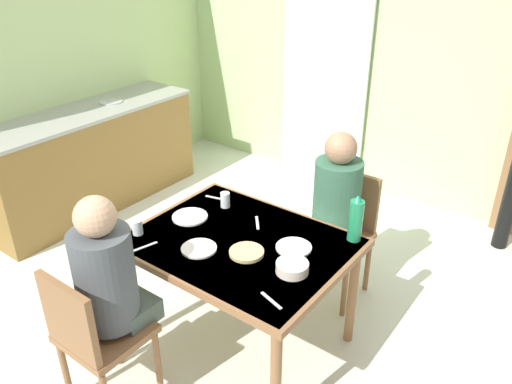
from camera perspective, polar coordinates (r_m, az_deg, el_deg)
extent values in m
plane|color=silver|center=(3.48, -5.59, -13.88)|extent=(6.30, 6.30, 0.00)
cube|color=#B2D391|center=(4.77, 14.10, 15.22)|extent=(4.63, 0.10, 2.68)
cube|color=#B5CE8D|center=(4.84, -21.82, 14.27)|extent=(0.10, 3.64, 2.68)
cube|color=white|center=(4.95, 7.70, 13.65)|extent=(0.90, 0.03, 2.25)
cube|color=brown|center=(4.83, -17.99, 3.45)|extent=(0.60, 1.98, 0.87)
cube|color=#9E9E99|center=(4.67, -18.79, 8.49)|extent=(0.61, 2.02, 0.03)
cylinder|color=#B7B7BC|center=(4.83, -15.98, 9.74)|extent=(0.21, 0.21, 0.01)
cube|color=brown|center=(2.88, -1.80, -5.88)|extent=(1.20, 0.94, 0.04)
cube|color=#E89C8A|center=(2.87, -1.80, -5.57)|extent=(1.16, 0.91, 0.00)
cylinder|color=brown|center=(3.18, -14.03, -11.25)|extent=(0.06, 0.06, 0.69)
cylinder|color=brown|center=(2.63, 2.24, -20.37)|extent=(0.06, 0.06, 0.69)
cylinder|color=brown|center=(3.62, -4.38, -5.12)|extent=(0.06, 0.06, 0.69)
cylinder|color=brown|center=(3.15, 10.77, -11.31)|extent=(0.06, 0.06, 0.69)
cube|color=brown|center=(2.81, -16.49, -14.97)|extent=(0.40, 0.40, 0.04)
cube|color=brown|center=(2.60, -20.27, -13.45)|extent=(0.38, 0.04, 0.42)
cylinder|color=brown|center=(3.15, -15.38, -15.35)|extent=(0.04, 0.04, 0.41)
cylinder|color=brown|center=(2.95, -10.97, -18.34)|extent=(0.04, 0.04, 0.41)
cylinder|color=brown|center=(3.02, -20.58, -18.49)|extent=(0.04, 0.04, 0.41)
cube|color=brown|center=(3.45, 9.06, -5.17)|extent=(0.40, 0.40, 0.04)
cube|color=brown|center=(3.49, 10.73, -0.96)|extent=(0.38, 0.04, 0.42)
cylinder|color=brown|center=(3.41, 9.90, -10.79)|extent=(0.04, 0.04, 0.41)
cylinder|color=brown|center=(3.53, 4.99, -8.86)|extent=(0.04, 0.04, 0.41)
cylinder|color=brown|center=(3.66, 12.42, -8.04)|extent=(0.04, 0.04, 0.41)
cylinder|color=brown|center=(3.78, 7.76, -6.36)|extent=(0.04, 0.04, 0.41)
cube|color=#495A51|center=(2.84, -14.09, -12.48)|extent=(0.30, 0.22, 0.12)
cylinder|color=#4C5156|center=(2.63, -16.56, -9.26)|extent=(0.30, 0.30, 0.52)
sphere|color=tan|center=(2.44, -17.64, -2.65)|extent=(0.20, 0.20, 0.20)
cube|color=#306547|center=(3.30, 7.80, -5.51)|extent=(0.30, 0.22, 0.12)
cylinder|color=#38664C|center=(3.25, 9.05, -0.81)|extent=(0.30, 0.30, 0.52)
sphere|color=#A87A5B|center=(3.11, 9.52, 4.89)|extent=(0.20, 0.20, 0.20)
cylinder|color=#208652|center=(2.87, 11.13, -3.18)|extent=(0.08, 0.08, 0.24)
cone|color=#168756|center=(2.80, 11.39, -0.72)|extent=(0.06, 0.06, 0.03)
cylinder|color=#F0DDC8|center=(2.62, 4.09, -8.45)|extent=(0.17, 0.17, 0.05)
cylinder|color=white|center=(2.81, -6.43, -6.32)|extent=(0.20, 0.20, 0.01)
cylinder|color=white|center=(2.81, 4.26, -6.22)|extent=(0.20, 0.20, 0.01)
cylinder|color=white|center=(3.11, -7.44, -2.77)|extent=(0.22, 0.22, 0.01)
cylinder|color=silver|center=(2.99, -13.19, -3.87)|extent=(0.06, 0.06, 0.09)
cylinder|color=silver|center=(3.19, -3.48, -0.89)|extent=(0.06, 0.06, 0.10)
cylinder|color=#DBB77A|center=(2.76, -1.07, -6.79)|extent=(0.19, 0.19, 0.02)
cube|color=silver|center=(3.32, -4.52, -0.67)|extent=(0.15, 0.05, 0.00)
cube|color=silver|center=(3.03, 0.14, -3.47)|extent=(0.11, 0.13, 0.00)
cube|color=silver|center=(2.88, -12.38, -6.02)|extent=(0.06, 0.15, 0.00)
cube|color=silver|center=(2.45, 1.73, -12.09)|extent=(0.15, 0.06, 0.00)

